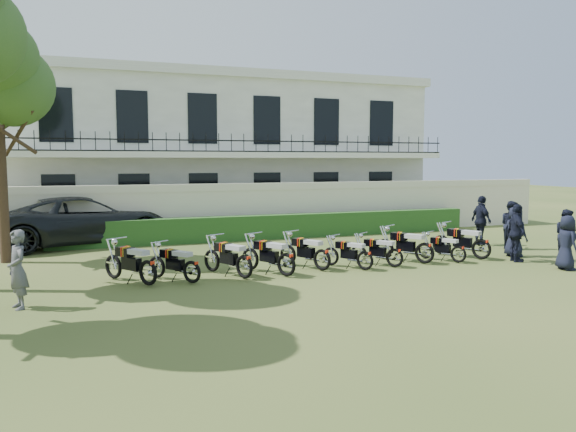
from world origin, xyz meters
The scene contains 22 objects.
ground centered at (0.00, 0.00, 0.00)m, with size 100.00×100.00×0.00m, color #3A4E1F.
perimeter_wall centered at (0.00, 8.00, 1.17)m, with size 30.00×0.35×2.30m.
hedge centered at (1.00, 7.20, 0.50)m, with size 18.00×0.60×1.00m, color #1F4D1B.
building centered at (0.00, 13.96, 3.71)m, with size 20.40×9.60×7.40m.
motorcycle_0 centered at (-5.12, -0.14, 0.53)m, with size 1.24×1.81×1.15m.
motorcycle_1 centered at (-4.01, -0.26, 0.48)m, with size 1.20×1.58×1.04m.
motorcycle_2 centered at (-2.54, -0.16, 0.51)m, with size 1.03×1.88×1.12m.
motorcycle_3 centered at (-1.36, -0.29, 0.52)m, with size 1.09×1.87×1.13m.
motorcycle_4 centered at (-0.08, 0.13, 0.50)m, with size 1.02×1.81×1.08m.
motorcycle_5 centered at (1.15, -0.24, 0.45)m, with size 0.99×1.56×0.97m.
motorcycle_6 centered at (2.21, -0.16, 0.45)m, with size 1.09×1.53×0.98m.
motorcycle_7 centered at (3.40, 0.02, 0.52)m, with size 1.16×1.82×1.13m.
motorcycle_8 centered at (4.51, -0.21, 0.42)m, with size 0.87×1.53×0.92m.
motorcycle_9 centered at (5.59, 0.01, 0.53)m, with size 1.06×1.93×1.15m.
suv centered at (-6.68, 8.21, 0.95)m, with size 3.16×6.86×1.91m, color black.
inspector centered at (-8.05, -1.38, 0.88)m, with size 0.64×0.42×1.75m, color #5A5B60.
officer_0 centered at (6.85, -2.21, 0.82)m, with size 0.80×0.52×1.63m, color black.
officer_1 centered at (8.14, -0.99, 0.84)m, with size 0.82×0.64×1.69m, color black.
officer_2 centered at (6.42, -0.62, 0.94)m, with size 1.10×0.46×1.87m, color black.
officer_3 centered at (7.08, 0.16, 0.86)m, with size 0.84×0.54×1.71m, color black.
officer_4 centered at (8.15, 1.52, 0.89)m, with size 0.87×0.68×1.79m, color black.
officer_5 centered at (7.70, 2.62, 0.96)m, with size 1.12×0.47×1.92m, color black.
Camera 1 is at (-6.73, -14.80, 3.26)m, focal length 35.00 mm.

